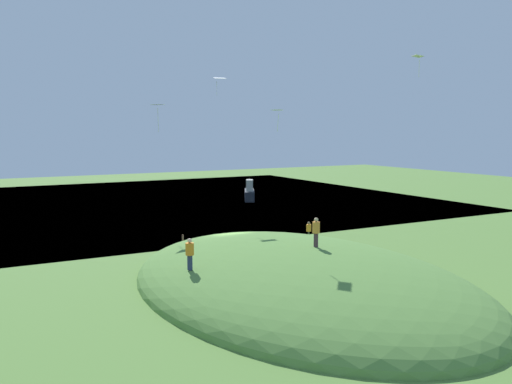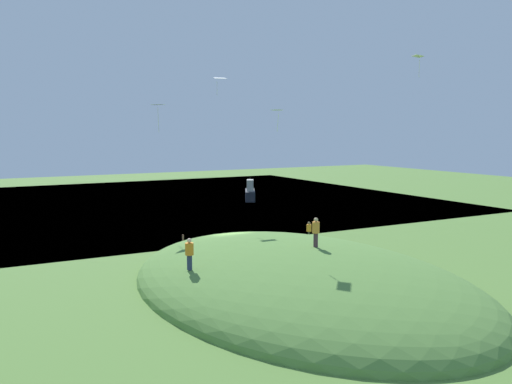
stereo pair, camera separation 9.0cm
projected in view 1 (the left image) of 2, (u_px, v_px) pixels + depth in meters
ground_plane at (231, 258)px, 40.43m from camera, size 160.00×160.00×0.00m
lake_water at (113, 205)px, 69.80m from camera, size 57.96×80.00×0.40m
grass_hill at (298, 286)px, 33.09m from camera, size 27.02×18.20×4.79m
boat_on_lake at (249, 193)px, 73.52m from camera, size 5.14×3.46×2.83m
person_on_hilltop at (316, 229)px, 32.85m from camera, size 0.53×0.53×1.79m
person_with_child at (309, 229)px, 46.75m from camera, size 0.58×0.58×1.61m
person_near_shore at (190, 250)px, 30.35m from camera, size 0.63×0.63×1.79m
kite_2 at (220, 79)px, 45.41m from camera, size 0.87×1.12×1.53m
kite_3 at (158, 106)px, 43.82m from camera, size 1.15×1.05×2.23m
kite_4 at (418, 57)px, 38.80m from camera, size 1.04×0.89×1.52m
kite_5 at (277, 111)px, 33.84m from camera, size 1.07×1.07×1.36m
mooring_post at (183, 241)px, 43.67m from camera, size 0.14×0.14×1.09m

